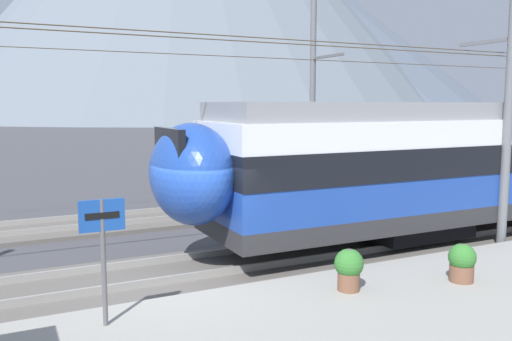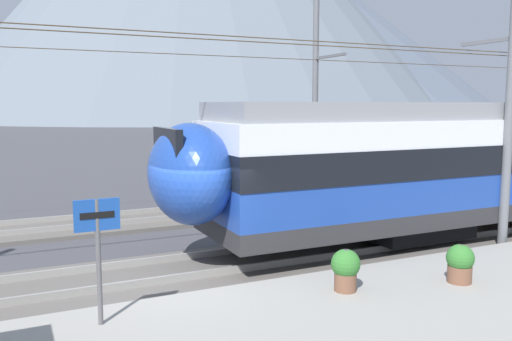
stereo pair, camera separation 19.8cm
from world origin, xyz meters
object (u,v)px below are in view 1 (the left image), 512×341
object	(u,v)px
potted_plant_platform_edge	(349,267)
potted_plant_by_shelter	(462,261)
catenary_mast_far_side	(314,92)
platform_sign	(103,233)
catenary_mast_mid	(506,88)

from	to	relation	value
potted_plant_platform_edge	potted_plant_by_shelter	xyz separation A→B (m)	(2.31, -0.56, -0.04)
catenary_mast_far_side	potted_plant_by_shelter	bearing A→B (deg)	-107.78
platform_sign	potted_plant_by_shelter	bearing A→B (deg)	-7.94
catenary_mast_far_side	potted_plant_by_shelter	xyz separation A→B (m)	(-3.62, -11.28, -3.58)
catenary_mast_far_side	platform_sign	size ratio (longest dim) A/B	21.57
catenary_mast_mid	potted_plant_platform_edge	size ratio (longest dim) A/B	54.77
catenary_mast_mid	catenary_mast_far_side	bearing A→B (deg)	90.63
catenary_mast_mid	platform_sign	distance (m)	10.80
potted_plant_by_shelter	catenary_mast_far_side	bearing A→B (deg)	72.22
catenary_mast_mid	potted_plant_platform_edge	bearing A→B (deg)	-164.66
catenary_mast_mid	potted_plant_by_shelter	xyz separation A→B (m)	(-3.72, -2.22, -3.49)
catenary_mast_far_side	catenary_mast_mid	bearing A→B (deg)	-89.37
catenary_mast_mid	potted_plant_platform_edge	xyz separation A→B (m)	(-6.03, -1.65, -3.45)
potted_plant_by_shelter	potted_plant_platform_edge	bearing A→B (deg)	166.37
catenary_mast_far_side	potted_plant_by_shelter	distance (m)	12.38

